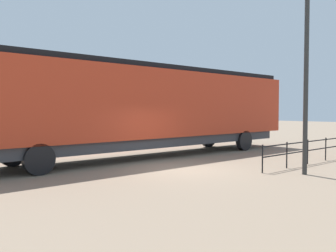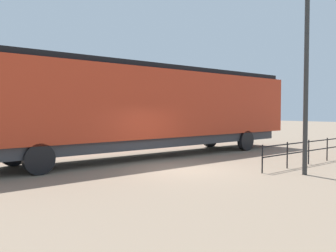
# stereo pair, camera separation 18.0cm
# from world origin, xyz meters

# --- Properties ---
(ground_plane) EXTENTS (120.00, 120.00, 0.00)m
(ground_plane) POSITION_xyz_m (0.00, 0.00, 0.00)
(ground_plane) COLOR #84705B
(locomotive) EXTENTS (2.96, 18.18, 4.32)m
(locomotive) POSITION_xyz_m (-3.77, 1.74, 2.42)
(locomotive) COLOR red
(locomotive) RESTS_ON ground_plane
(lamp_post) EXTENTS (0.55, 0.55, 7.14)m
(lamp_post) POSITION_xyz_m (3.59, 2.38, 5.10)
(lamp_post) COLOR #2D2D2D
(lamp_post) RESTS_ON ground_plane
(platform_fence) EXTENTS (0.05, 11.54, 1.02)m
(platform_fence) POSITION_xyz_m (2.45, 7.26, 0.66)
(platform_fence) COLOR black
(platform_fence) RESTS_ON ground_plane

